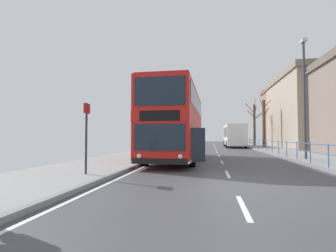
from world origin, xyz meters
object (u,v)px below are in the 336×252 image
bus_stop_sign_near (86,130)px  background_building_00 (321,111)px  background_bus_far_lane (234,135)px  background_building_01 (298,115)px  street_lamp_far_side (304,89)px  bare_tree_far_00 (264,123)px  bare_tree_far_01 (254,123)px  double_decker_bus_main (177,124)px

bus_stop_sign_near → background_building_00: background_building_00 is taller
background_bus_far_lane → bus_stop_sign_near: size_ratio=3.75×
background_building_01 → bus_stop_sign_near: bearing=-116.5°
street_lamp_far_side → bare_tree_far_00: (1.28, 18.20, -1.15)m
bare_tree_far_00 → street_lamp_far_side: bearing=-94.0°
bare_tree_far_01 → background_building_01: bearing=46.5°
double_decker_bus_main → background_building_01: (18.20, 34.23, 3.19)m
bare_tree_far_01 → background_building_00: 8.95m
background_building_01 → background_building_00: bearing=-97.8°
bare_tree_far_01 → background_building_00: size_ratio=0.47×
bare_tree_far_00 → background_building_00: (7.04, 0.34, 1.49)m
double_decker_bus_main → background_bus_far_lane: bearing=75.4°
bare_tree_far_01 → background_building_00: (7.39, -4.88, 1.31)m
bare_tree_far_00 → background_building_00: size_ratio=0.42×
double_decker_bus_main → bus_stop_sign_near: 7.60m
bus_stop_sign_near → street_lamp_far_side: (10.29, 8.06, 2.72)m
background_bus_far_lane → bare_tree_far_00: (3.69, -1.89, 1.62)m
bus_stop_sign_near → bare_tree_far_00: bare_tree_far_00 is taller
street_lamp_far_side → background_building_00: (8.31, 18.53, 0.34)m
street_lamp_far_side → bare_tree_far_00: street_lamp_far_side is taller
background_building_00 → background_building_01: (2.02, 14.82, 0.68)m
bare_tree_far_01 → background_building_01: size_ratio=0.55×
bare_tree_far_01 → bus_stop_sign_near: bearing=-109.6°
bare_tree_far_01 → background_building_00: bearing=-33.5°
double_decker_bus_main → bare_tree_far_00: (9.13, 19.08, 1.02)m
street_lamp_far_side → double_decker_bus_main: bearing=-173.6°
bus_stop_sign_near → background_building_01: (20.62, 41.41, 3.73)m
bus_stop_sign_near → background_building_00: 32.60m
bare_tree_far_00 → background_building_00: 7.20m
background_bus_far_lane → bus_stop_sign_near: background_bus_far_lane is taller
background_bus_far_lane → bare_tree_far_00: 4.45m
background_bus_far_lane → bare_tree_far_00: size_ratio=1.57×
double_decker_bus_main → street_lamp_far_side: size_ratio=1.43×
double_decker_bus_main → bare_tree_far_01: bare_tree_far_01 is taller
double_decker_bus_main → background_building_00: bearing=50.2°
background_bus_far_lane → background_building_01: size_ratio=0.76×
double_decker_bus_main → background_bus_far_lane: (5.44, 20.96, -0.60)m
background_building_01 → bare_tree_far_00: bearing=-120.9°
double_decker_bus_main → bare_tree_far_00: bare_tree_far_00 is taller
background_bus_far_lane → street_lamp_far_side: street_lamp_far_side is taller
background_bus_far_lane → background_building_00: bearing=-8.2°
street_lamp_far_side → background_building_01: (10.34, 33.35, 1.02)m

